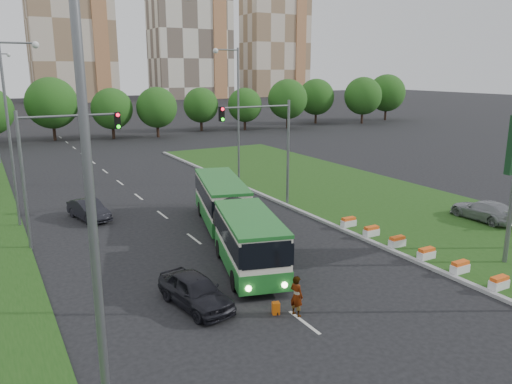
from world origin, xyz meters
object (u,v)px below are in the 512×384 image
traffic_mast_median (270,137)px  traffic_mast_left (52,156)px  car_left_near (195,291)px  car_median (484,210)px  shopping_trolley (276,308)px  car_left_far (89,210)px  articulated_bus (229,217)px  pedestrian (297,296)px

traffic_mast_median → traffic_mast_left: (-15.16, -1.00, 0.00)m
car_left_near → car_median: bearing=-4.0°
traffic_mast_median → shopping_trolley: bearing=-119.7°
traffic_mast_left → car_left_far: (2.56, 4.42, -4.66)m
car_left_near → car_median: car_median is taller
car_median → shopping_trolley: car_median is taller
car_left_far → traffic_mast_left: bearing=-133.5°
traffic_mast_left → car_median: (26.06, -9.39, -4.51)m
traffic_mast_median → car_left_far: traffic_mast_median is taller
articulated_bus → pedestrian: 9.71m
articulated_bus → car_left_near: size_ratio=3.72×
pedestrian → car_left_near: bearing=36.1°
articulated_bus → pedestrian: size_ratio=9.04×
articulated_bus → shopping_trolley: bearing=-88.1°
traffic_mast_median → car_median: traffic_mast_median is taller
pedestrian → shopping_trolley: pedestrian is taller
car_left_far → car_median: (23.50, -13.81, 0.15)m
car_left_near → traffic_mast_left: bearing=99.9°
traffic_mast_median → pedestrian: size_ratio=4.45×
traffic_mast_left → shopping_trolley: size_ratio=14.92×
car_left_far → car_median: size_ratio=0.89×
car_left_near → traffic_mast_median: bearing=38.8°
traffic_mast_median → car_median: 15.72m
car_left_near → articulated_bus: bearing=44.2°
car_left_far → pedestrian: bearing=-88.9°
car_left_far → pedestrian: 19.37m
pedestrian → shopping_trolley: bearing=39.1°
car_left_near → car_median: size_ratio=0.92×
traffic_mast_median → shopping_trolley: 17.77m
car_median → pedestrian: bearing=15.5°
articulated_bus → car_left_far: (-6.39, 9.18, -0.94)m
traffic_mast_left → car_median: bearing=-19.8°
traffic_mast_median → car_left_near: (-11.15, -12.45, -4.61)m
car_left_near → car_left_far: bearing=85.9°
car_left_near → pedestrian: pedestrian is taller
car_median → pedestrian: size_ratio=2.65×
traffic_mast_left → pedestrian: 16.74m
traffic_mast_left → pedestrian: (7.43, -14.32, -4.45)m
car_median → articulated_bus: bearing=-14.5°
traffic_mast_median → pedestrian: traffic_mast_median is taller
traffic_mast_median → articulated_bus: traffic_mast_median is taller
articulated_bus → pedestrian: (-1.53, -9.57, -0.74)m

